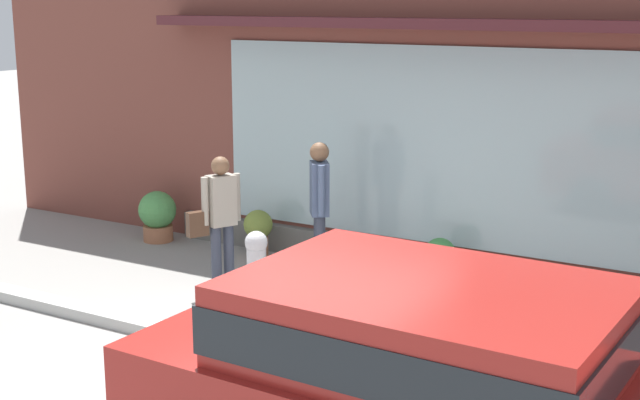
{
  "coord_description": "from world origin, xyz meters",
  "views": [
    {
      "loc": [
        4.12,
        -6.54,
        3.26
      ],
      "look_at": [
        -0.45,
        1.2,
        1.23
      ],
      "focal_mm": 49.92,
      "sensor_mm": 36.0,
      "label": 1
    }
  ],
  "objects_px": {
    "pedestrian_with_handbag": "(220,214)",
    "potted_plant_window_left": "(258,230)",
    "potted_plant_near_hydrant": "(157,215)",
    "potted_plant_by_entrance": "(440,261)",
    "parked_car_red": "(444,389)",
    "fire_hydrant": "(257,273)",
    "pedestrian_passerby": "(319,201)"
  },
  "relations": [
    {
      "from": "potted_plant_window_left",
      "to": "pedestrian_with_handbag",
      "type": "bearing_deg",
      "value": -73.57
    },
    {
      "from": "potted_plant_by_entrance",
      "to": "fire_hydrant",
      "type": "bearing_deg",
      "value": -125.85
    },
    {
      "from": "potted_plant_near_hydrant",
      "to": "potted_plant_by_entrance",
      "type": "height_order",
      "value": "potted_plant_near_hydrant"
    },
    {
      "from": "fire_hydrant",
      "to": "potted_plant_near_hydrant",
      "type": "relative_size",
      "value": 1.32
    },
    {
      "from": "fire_hydrant",
      "to": "potted_plant_by_entrance",
      "type": "distance_m",
      "value": 2.22
    },
    {
      "from": "pedestrian_with_handbag",
      "to": "potted_plant_near_hydrant",
      "type": "height_order",
      "value": "pedestrian_with_handbag"
    },
    {
      "from": "potted_plant_window_left",
      "to": "potted_plant_by_entrance",
      "type": "height_order",
      "value": "potted_plant_window_left"
    },
    {
      "from": "potted_plant_by_entrance",
      "to": "pedestrian_passerby",
      "type": "bearing_deg",
      "value": -159.53
    },
    {
      "from": "pedestrian_with_handbag",
      "to": "pedestrian_passerby",
      "type": "bearing_deg",
      "value": 160.5
    },
    {
      "from": "potted_plant_near_hydrant",
      "to": "potted_plant_window_left",
      "type": "bearing_deg",
      "value": 1.44
    },
    {
      "from": "parked_car_red",
      "to": "potted_plant_by_entrance",
      "type": "distance_m",
      "value": 4.73
    },
    {
      "from": "pedestrian_with_handbag",
      "to": "potted_plant_by_entrance",
      "type": "height_order",
      "value": "pedestrian_with_handbag"
    },
    {
      "from": "pedestrian_passerby",
      "to": "potted_plant_by_entrance",
      "type": "height_order",
      "value": "pedestrian_passerby"
    },
    {
      "from": "parked_car_red",
      "to": "potted_plant_window_left",
      "type": "relative_size",
      "value": 6.85
    },
    {
      "from": "parked_car_red",
      "to": "potted_plant_near_hydrant",
      "type": "height_order",
      "value": "parked_car_red"
    },
    {
      "from": "potted_plant_window_left",
      "to": "potted_plant_near_hydrant",
      "type": "bearing_deg",
      "value": -178.56
    },
    {
      "from": "potted_plant_window_left",
      "to": "parked_car_red",
      "type": "bearing_deg",
      "value": -44.65
    },
    {
      "from": "pedestrian_passerby",
      "to": "potted_plant_by_entrance",
      "type": "relative_size",
      "value": 2.77
    },
    {
      "from": "potted_plant_window_left",
      "to": "pedestrian_passerby",
      "type": "bearing_deg",
      "value": -22.49
    },
    {
      "from": "parked_car_red",
      "to": "potted_plant_near_hydrant",
      "type": "relative_size",
      "value": 6.12
    },
    {
      "from": "fire_hydrant",
      "to": "pedestrian_with_handbag",
      "type": "bearing_deg",
      "value": 149.53
    },
    {
      "from": "fire_hydrant",
      "to": "parked_car_red",
      "type": "xyz_separation_m",
      "value": [
        3.16,
        -2.52,
        0.43
      ]
    },
    {
      "from": "pedestrian_with_handbag",
      "to": "pedestrian_passerby",
      "type": "distance_m",
      "value": 1.17
    },
    {
      "from": "pedestrian_with_handbag",
      "to": "potted_plant_window_left",
      "type": "relative_size",
      "value": 2.49
    },
    {
      "from": "pedestrian_passerby",
      "to": "potted_plant_near_hydrant",
      "type": "bearing_deg",
      "value": -136.07
    },
    {
      "from": "pedestrian_passerby",
      "to": "potted_plant_window_left",
      "type": "relative_size",
      "value": 2.68
    },
    {
      "from": "fire_hydrant",
      "to": "potted_plant_window_left",
      "type": "bearing_deg",
      "value": 124.09
    },
    {
      "from": "fire_hydrant",
      "to": "potted_plant_near_hydrant",
      "type": "xyz_separation_m",
      "value": [
        -2.88,
        1.77,
        -0.1
      ]
    },
    {
      "from": "parked_car_red",
      "to": "fire_hydrant",
      "type": "bearing_deg",
      "value": 143.17
    },
    {
      "from": "parked_car_red",
      "to": "potted_plant_window_left",
      "type": "distance_m",
      "value": 6.19
    },
    {
      "from": "potted_plant_near_hydrant",
      "to": "potted_plant_by_entrance",
      "type": "distance_m",
      "value": 4.18
    },
    {
      "from": "potted_plant_near_hydrant",
      "to": "potted_plant_by_entrance",
      "type": "xyz_separation_m",
      "value": [
        4.18,
        0.03,
        -0.04
      ]
    }
  ]
}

